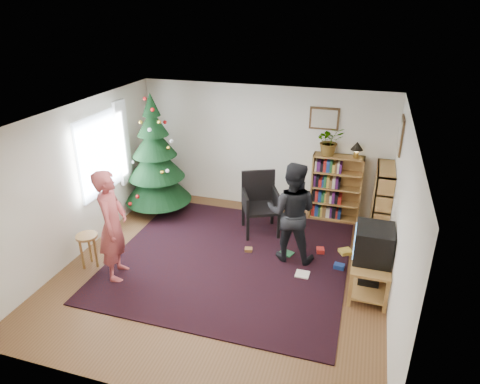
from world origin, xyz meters
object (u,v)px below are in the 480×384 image
(picture_right, at_px, (401,136))
(bookshelf_right, at_px, (382,201))
(crt_tv, at_px, (374,244))
(picture_back, at_px, (324,119))
(christmas_tree, at_px, (156,165))
(tv_stand, at_px, (370,271))
(table_lamp, at_px, (357,147))
(armchair, at_px, (262,200))
(person_by_chair, at_px, (292,212))
(stool, at_px, (88,242))
(person_standing, at_px, (113,226))
(potted_plant, at_px, (330,141))
(bookshelf_back, at_px, (336,187))

(picture_right, relative_size, bookshelf_right, 0.46)
(crt_tv, bearing_deg, picture_back, 114.53)
(christmas_tree, relative_size, tv_stand, 2.48)
(crt_tv, bearing_deg, table_lamp, 100.82)
(crt_tv, bearing_deg, armchair, 145.91)
(picture_right, distance_m, person_by_chair, 2.18)
(christmas_tree, relative_size, crt_tv, 4.20)
(christmas_tree, xyz_separation_m, tv_stand, (4.17, -1.48, -0.68))
(tv_stand, bearing_deg, stool, -171.44)
(crt_tv, distance_m, person_standing, 3.83)
(armchair, distance_m, potted_plant, 1.66)
(picture_right, bearing_deg, table_lamp, 139.01)
(armchair, xyz_separation_m, potted_plant, (1.04, 0.87, 0.96))
(potted_plant, bearing_deg, christmas_tree, -167.42)
(picture_right, xyz_separation_m, table_lamp, (-0.68, 0.59, -0.45))
(crt_tv, distance_m, potted_plant, 2.51)
(christmas_tree, distance_m, bookshelf_back, 3.54)
(armchair, bearing_deg, bookshelf_back, 10.21)
(stool, distance_m, table_lamp, 4.96)
(christmas_tree, height_order, person_by_chair, christmas_tree)
(person_standing, bearing_deg, table_lamp, -64.68)
(bookshelf_back, bearing_deg, bookshelf_right, -25.51)
(tv_stand, bearing_deg, christmas_tree, 160.50)
(bookshelf_right, bearing_deg, picture_right, -144.21)
(picture_back, xyz_separation_m, crt_tv, (1.07, -2.34, -1.15))
(christmas_tree, bearing_deg, picture_right, 1.75)
(christmas_tree, relative_size, bookshelf_right, 1.86)
(tv_stand, bearing_deg, bookshelf_right, 86.19)
(armchair, bearing_deg, person_by_chair, -74.63)
(picture_right, height_order, person_by_chair, picture_right)
(picture_right, distance_m, tv_stand, 2.30)
(crt_tv, height_order, armchair, armchair)
(picture_right, height_order, stool, picture_right)
(bookshelf_back, xyz_separation_m, bookshelf_right, (0.84, -0.40, 0.00))
(christmas_tree, distance_m, tv_stand, 4.48)
(picture_back, bearing_deg, potted_plant, -42.76)
(armchair, relative_size, person_by_chair, 0.67)
(bookshelf_right, distance_m, stool, 5.09)
(stool, distance_m, potted_plant, 4.59)
(tv_stand, bearing_deg, potted_plant, 112.75)
(stool, bearing_deg, armchair, 39.90)
(picture_back, xyz_separation_m, tv_stand, (1.07, -2.34, -1.62))
(picture_right, bearing_deg, bookshelf_back, 148.92)
(picture_back, xyz_separation_m, table_lamp, (0.65, -0.13, -0.45))
(christmas_tree, distance_m, crt_tv, 4.43)
(crt_tv, xyz_separation_m, stool, (-4.33, -0.65, -0.36))
(christmas_tree, height_order, person_standing, christmas_tree)
(armchair, distance_m, stool, 3.09)
(armchair, distance_m, person_standing, 2.76)
(armchair, xyz_separation_m, table_lamp, (1.54, 0.87, 0.89))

